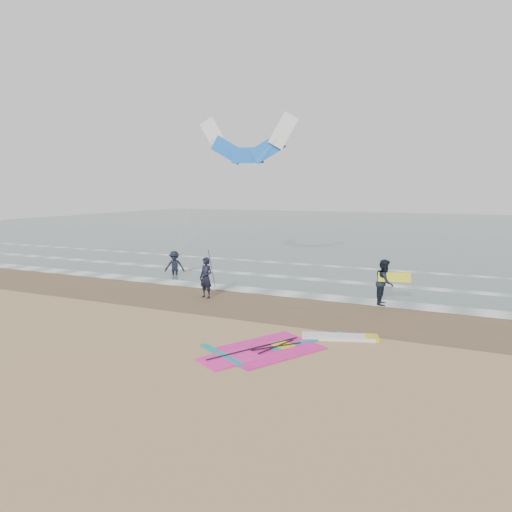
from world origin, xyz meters
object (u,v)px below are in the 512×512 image
at_px(person_walking, 385,282).
at_px(surf_kite, 247,144).
at_px(person_wading, 174,260).
at_px(person_standing, 206,278).
at_px(windsurf_rig, 289,346).

relative_size(person_walking, surf_kite, 0.25).
bearing_deg(person_wading, surf_kite, 10.67).
relative_size(person_standing, person_wading, 1.05).
xyz_separation_m(person_standing, person_wading, (-4.35, 3.96, -0.04)).
distance_m(person_wading, surf_kite, 7.67).
distance_m(windsurf_rig, person_standing, 7.23).
height_order(person_standing, person_wading, person_standing).
xyz_separation_m(person_standing, person_walking, (7.42, 1.97, 0.05)).
distance_m(person_standing, person_walking, 7.67).
relative_size(person_standing, surf_kite, 0.23).
height_order(person_walking, person_wading, person_walking).
bearing_deg(windsurf_rig, person_standing, 140.87).
bearing_deg(windsurf_rig, person_walking, 74.13).
relative_size(person_walking, person_wading, 1.11).
relative_size(person_standing, person_walking, 0.95).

